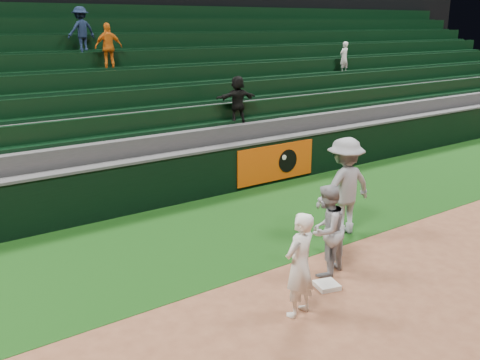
{
  "coord_description": "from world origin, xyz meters",
  "views": [
    {
      "loc": [
        -6.1,
        -5.88,
        4.28
      ],
      "look_at": [
        -0.18,
        2.3,
        1.3
      ],
      "focal_mm": 40.0,
      "sensor_mm": 36.0,
      "label": 1
    }
  ],
  "objects_px": {
    "first_base": "(327,285)",
    "baserunner": "(326,230)",
    "first_baseman": "(300,265)",
    "base_coach": "(344,186)"
  },
  "relations": [
    {
      "from": "first_base",
      "to": "first_baseman",
      "type": "xyz_separation_m",
      "value": [
        -0.96,
        -0.35,
        0.78
      ]
    },
    {
      "from": "first_base",
      "to": "base_coach",
      "type": "relative_size",
      "value": 0.18
    },
    {
      "from": "first_base",
      "to": "baserunner",
      "type": "xyz_separation_m",
      "value": [
        0.35,
        0.41,
        0.78
      ]
    },
    {
      "from": "base_coach",
      "to": "baserunner",
      "type": "bearing_deg",
      "value": 40.52
    },
    {
      "from": "first_baseman",
      "to": "baserunner",
      "type": "bearing_deg",
      "value": -162.41
    },
    {
      "from": "first_baseman",
      "to": "base_coach",
      "type": "relative_size",
      "value": 0.8
    },
    {
      "from": "first_baseman",
      "to": "baserunner",
      "type": "height_order",
      "value": "baserunner"
    },
    {
      "from": "first_base",
      "to": "first_baseman",
      "type": "height_order",
      "value": "first_baseman"
    },
    {
      "from": "baserunner",
      "to": "first_base",
      "type": "bearing_deg",
      "value": 31.92
    },
    {
      "from": "base_coach",
      "to": "first_baseman",
      "type": "bearing_deg",
      "value": 38.47
    }
  ]
}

